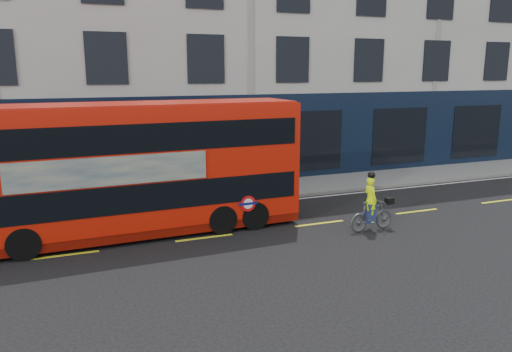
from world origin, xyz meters
TOP-DOWN VIEW (x-y plane):
  - ground at (0.00, 0.00)m, footprint 120.00×120.00m
  - pavement at (0.00, 6.50)m, footprint 60.00×3.00m
  - kerb at (0.00, 5.00)m, footprint 60.00×0.12m
  - building_terrace at (0.00, 12.94)m, footprint 50.00×10.07m
  - road_edge_line at (0.00, 4.70)m, footprint 58.00×0.10m
  - lane_dashes at (0.00, 1.50)m, footprint 58.00×0.12m
  - bus at (-5.72, 2.68)m, footprint 10.22×2.63m
  - cyclist at (1.18, 0.26)m, footprint 1.66×0.58m

SIDE VIEW (x-z plane):
  - ground at x=0.00m, z-range 0.00..0.00m
  - road_edge_line at x=0.00m, z-range 0.00..0.01m
  - lane_dashes at x=0.00m, z-range 0.00..0.01m
  - pavement at x=0.00m, z-range 0.00..0.12m
  - kerb at x=0.00m, z-range 0.00..0.13m
  - cyclist at x=1.18m, z-range -0.33..1.62m
  - bus at x=-5.72m, z-range 0.05..4.14m
  - building_terrace at x=0.00m, z-range -0.01..14.99m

